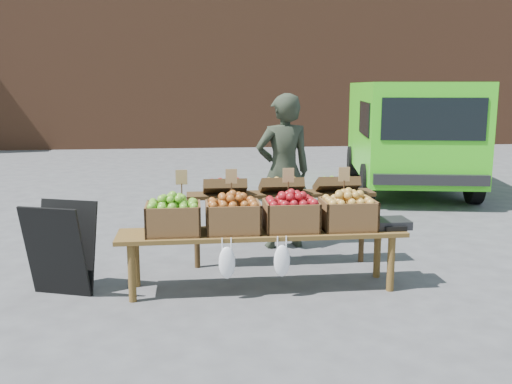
{
  "coord_description": "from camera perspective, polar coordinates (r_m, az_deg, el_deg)",
  "views": [
    {
      "loc": [
        -1.32,
        -4.74,
        1.92
      ],
      "look_at": [
        -0.67,
        0.93,
        0.85
      ],
      "focal_mm": 40.0,
      "sensor_mm": 36.0,
      "label": 1
    }
  ],
  "objects": [
    {
      "name": "vendor",
      "position": [
        6.74,
        2.75,
        2.05
      ],
      "size": [
        0.73,
        0.53,
        1.83
      ],
      "primitive_type": "imported",
      "rotation": [
        0.0,
        0.0,
        3.29
      ],
      "color": "#252C20",
      "rests_on": "ground"
    },
    {
      "name": "weighing_scale",
      "position": [
        5.66,
        13.28,
        -3.05
      ],
      "size": [
        0.34,
        0.3,
        0.08
      ],
      "primitive_type": "cube",
      "color": "black",
      "rests_on": "display_bench"
    },
    {
      "name": "chalkboard_sign",
      "position": [
        5.58,
        -18.92,
        -5.37
      ],
      "size": [
        0.65,
        0.49,
        0.88
      ],
      "primitive_type": null,
      "rotation": [
        0.0,
        0.0,
        -0.34
      ],
      "color": "black",
      "rests_on": "ground"
    },
    {
      "name": "delivery_van",
      "position": [
        11.07,
        14.89,
        5.42
      ],
      "size": [
        2.82,
        4.7,
        1.97
      ],
      "primitive_type": null,
      "rotation": [
        0.0,
        0.0,
        -0.19
      ],
      "color": "#3CD31A",
      "rests_on": "ground"
    },
    {
      "name": "crate_red_apples",
      "position": [
        5.39,
        3.52,
        -2.38
      ],
      "size": [
        0.5,
        0.4,
        0.28
      ],
      "primitive_type": null,
      "color": "maroon",
      "rests_on": "display_bench"
    },
    {
      "name": "crate_russet_pears",
      "position": [
        5.32,
        -2.33,
        -2.53
      ],
      "size": [
        0.5,
        0.4,
        0.28
      ],
      "primitive_type": null,
      "color": "#AD601E",
      "rests_on": "display_bench"
    },
    {
      "name": "crate_golden_apples",
      "position": [
        5.31,
        -8.26,
        -2.66
      ],
      "size": [
        0.5,
        0.4,
        0.28
      ],
      "primitive_type": null,
      "color": "#57A01A",
      "rests_on": "display_bench"
    },
    {
      "name": "ground",
      "position": [
        5.28,
        8.52,
        -10.84
      ],
      "size": [
        80.0,
        80.0,
        0.0
      ],
      "primitive_type": "plane",
      "color": "#4B4B4D"
    },
    {
      "name": "crate_green_apples",
      "position": [
        5.51,
        9.16,
        -2.2
      ],
      "size": [
        0.5,
        0.4,
        0.28
      ],
      "primitive_type": null,
      "color": "#AE9F23",
      "rests_on": "display_bench"
    },
    {
      "name": "display_bench",
      "position": [
        5.46,
        0.6,
        -6.8
      ],
      "size": [
        2.7,
        0.56,
        0.57
      ],
      "primitive_type": null,
      "color": "brown",
      "rests_on": "ground"
    },
    {
      "name": "back_table",
      "position": [
        6.13,
        2.5,
        -2.6
      ],
      "size": [
        2.1,
        0.44,
        1.04
      ],
      "primitive_type": null,
      "color": "#3A2813",
      "rests_on": "ground"
    }
  ]
}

